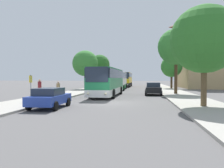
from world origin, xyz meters
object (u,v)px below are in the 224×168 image
(bus_middle, at_px, (118,80))
(pedestrian_waiting_far, at_px, (58,89))
(parked_car_left_curb, at_px, (50,98))
(tree_left_near, at_px, (85,63))
(bus_rear, at_px, (125,79))
(tree_right_mid, at_px, (176,47))
(pedestrian_waiting_near, at_px, (40,88))
(bus_stop_sign, at_px, (31,85))
(tree_right_near, at_px, (172,67))
(tree_right_far, at_px, (204,40))
(tree_left_far, at_px, (100,65))
(parked_car_right_near, at_px, (153,89))
(bus_front, at_px, (107,81))

(bus_middle, relative_size, pedestrian_waiting_far, 6.51)
(parked_car_left_curb, height_order, tree_left_near, tree_left_near)
(bus_middle, bearing_deg, parked_car_left_curb, -95.49)
(bus_rear, distance_m, tree_left_near, 16.20)
(bus_rear, xyz_separation_m, tree_right_mid, (8.24, -25.06, 4.21))
(pedestrian_waiting_near, relative_size, tree_left_near, 0.27)
(pedestrian_waiting_far, distance_m, tree_right_mid, 15.47)
(bus_stop_sign, bearing_deg, tree_right_near, 59.87)
(bus_rear, xyz_separation_m, tree_right_far, (8.27, -37.48, 2.97))
(parked_car_left_curb, xyz_separation_m, tree_left_far, (-2.28, 30.25, 4.14))
(pedestrian_waiting_far, bearing_deg, parked_car_right_near, 39.15)
(tree_left_near, relative_size, tree_right_near, 1.13)
(bus_front, distance_m, pedestrian_waiting_near, 7.71)
(bus_rear, distance_m, bus_stop_sign, 36.58)
(bus_rear, height_order, tree_right_far, tree_right_far)
(bus_middle, height_order, bus_rear, bus_rear)
(bus_middle, xyz_separation_m, tree_right_far, (8.58, -23.13, 3.10))
(pedestrian_waiting_near, relative_size, tree_right_mid, 0.23)
(bus_middle, xyz_separation_m, tree_left_far, (-4.44, 5.66, 3.18))
(bus_stop_sign, bearing_deg, bus_rear, 81.59)
(tree_left_near, height_order, tree_right_near, tree_left_near)
(bus_middle, height_order, parked_car_left_curb, bus_middle)
(bus_middle, bearing_deg, pedestrian_waiting_near, -108.89)
(pedestrian_waiting_far, bearing_deg, bus_middle, 82.58)
(tree_left_far, bearing_deg, bus_stop_sign, -91.26)
(parked_car_right_near, bearing_deg, tree_right_mid, -165.20)
(bus_rear, relative_size, pedestrian_waiting_far, 6.75)
(tree_right_far, bearing_deg, pedestrian_waiting_far, 157.65)
(pedestrian_waiting_far, relative_size, tree_left_far, 0.24)
(parked_car_right_near, xyz_separation_m, tree_left_far, (-10.14, 17.03, 4.09))
(bus_front, relative_size, pedestrian_waiting_near, 5.94)
(bus_front, height_order, bus_middle, bus_front)
(bus_front, distance_m, parked_car_left_curb, 11.17)
(parked_car_right_near, bearing_deg, tree_left_far, -57.44)
(tree_left_far, bearing_deg, tree_left_near, -104.54)
(tree_left_far, relative_size, tree_right_far, 0.97)
(pedestrian_waiting_far, height_order, tree_left_near, tree_left_near)
(tree_left_far, xyz_separation_m, tree_right_far, (13.02, -28.79, -0.08))
(bus_middle, distance_m, pedestrian_waiting_near, 19.16)
(bus_stop_sign, distance_m, pedestrian_waiting_far, 4.08)
(bus_front, distance_m, bus_stop_sign, 9.67)
(parked_car_left_curb, distance_m, tree_left_near, 24.94)
(tree_right_mid, bearing_deg, tree_right_near, 84.56)
(bus_rear, relative_size, tree_left_far, 1.61)
(pedestrian_waiting_far, relative_size, tree_right_near, 0.26)
(pedestrian_waiting_far, distance_m, tree_left_near, 18.09)
(parked_car_left_curb, relative_size, pedestrian_waiting_near, 2.17)
(bus_front, height_order, tree_right_mid, tree_right_mid)
(bus_middle, distance_m, tree_right_mid, 14.37)
(tree_right_near, distance_m, tree_right_mid, 14.86)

